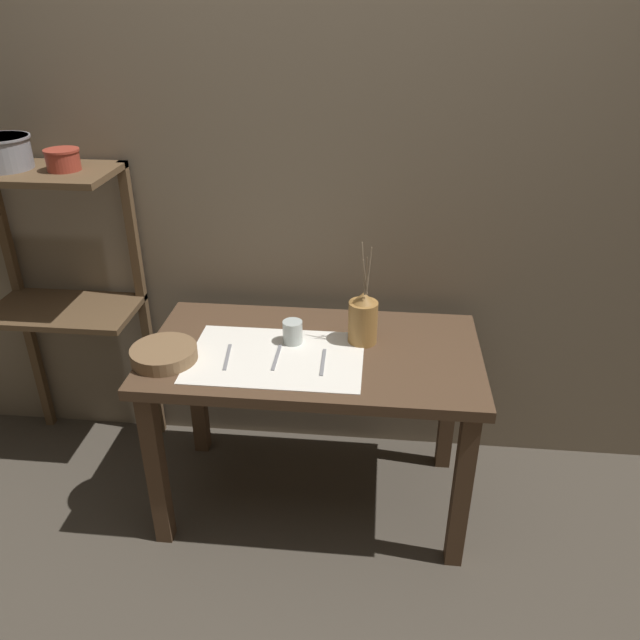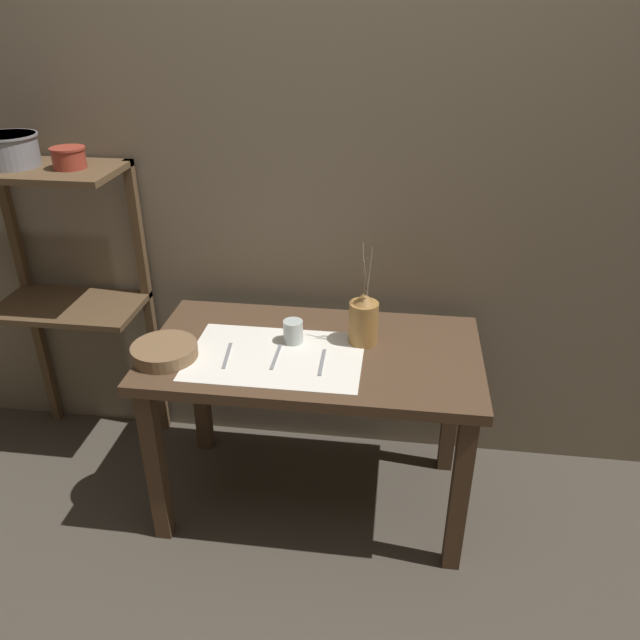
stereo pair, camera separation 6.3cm
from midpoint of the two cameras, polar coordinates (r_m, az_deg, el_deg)
The scene contains 13 objects.
ground_plane at distance 2.67m, azimuth -1.24°, elevation -15.88°, with size 12.00×12.00×0.00m, color #473F35.
stone_wall_back at distance 2.45m, azimuth -0.28°, elevation 12.60°, with size 7.00×0.06×2.40m.
wooden_table at distance 2.29m, azimuth -1.39°, elevation -4.92°, with size 1.20×0.65×0.71m.
wooden_shelf_unit at distance 2.70m, azimuth -23.38°, elevation 4.80°, with size 0.58×0.33×1.27m.
linen_cloth at distance 2.20m, azimuth -4.86°, elevation -3.40°, with size 0.61×0.40×0.00m.
pitcher_with_flowers at distance 2.24m, azimuth 3.15°, elevation 0.09°, with size 0.11×0.11×0.39m.
wooden_bowl at distance 2.24m, azimuth -14.86°, elevation -3.03°, with size 0.23×0.23×0.05m.
glass_tumbler_near at distance 2.26m, azimuth -3.32°, elevation -1.11°, with size 0.07×0.07×0.08m.
fork_outer at distance 2.21m, azimuth -9.27°, elevation -3.36°, with size 0.03×0.17×0.00m.
knife_center at distance 2.19m, azimuth -4.81°, elevation -3.41°, with size 0.01×0.17×0.00m.
fork_inner at distance 2.15m, azimuth -0.56°, elevation -3.87°, with size 0.02×0.17×0.00m.
metal_pot_large at distance 2.60m, azimuth -27.79°, elevation 13.46°, with size 0.22×0.22×0.12m.
metal_pot_small at distance 2.49m, azimuth -23.16°, elevation 13.39°, with size 0.12×0.12×0.08m.
Camera 1 is at (0.22, -1.91, 1.85)m, focal length 35.00 mm.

